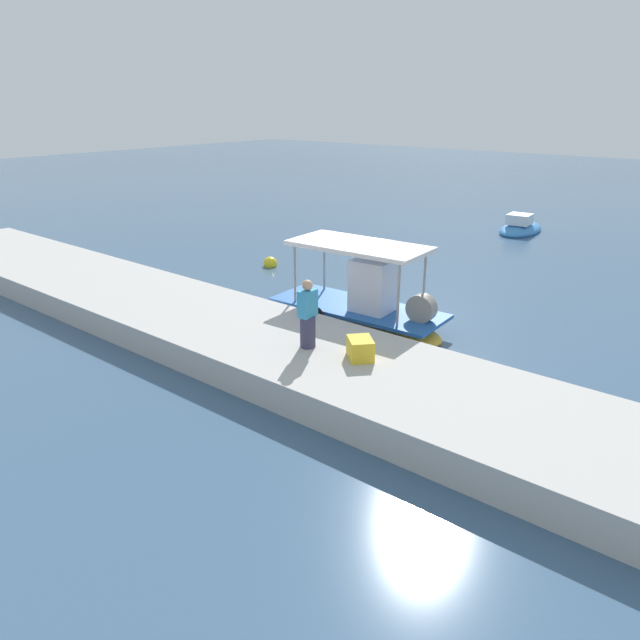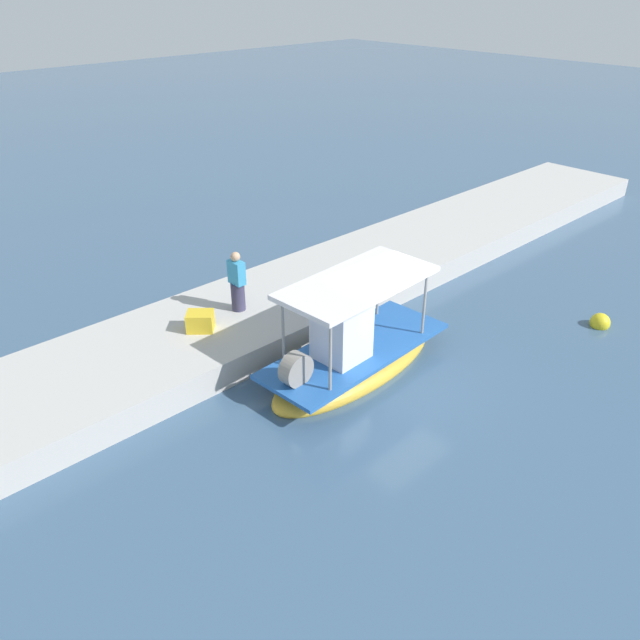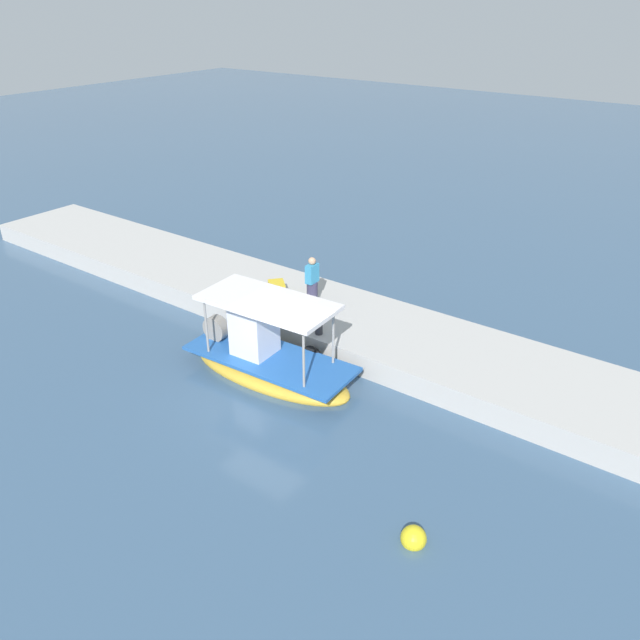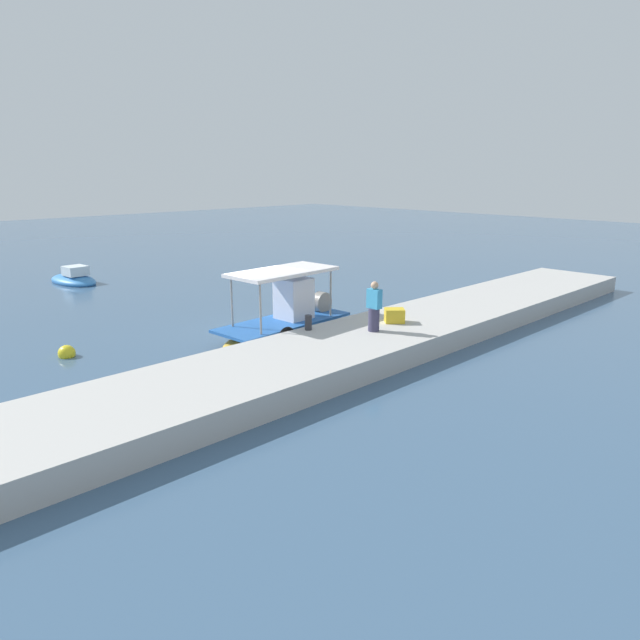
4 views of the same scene
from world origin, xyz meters
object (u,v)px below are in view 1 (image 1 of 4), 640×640
object	(u,v)px
mooring_bollard	(305,307)
main_fishing_boat	(360,311)
fisherman_near_bollard	(308,317)
marker_buoy	(270,263)
cargo_crate	(360,349)
moored_boat_near	(520,229)

from	to	relation	value
mooring_bollard	main_fishing_boat	bearing A→B (deg)	72.79
main_fishing_boat	mooring_bollard	distance (m)	1.97
main_fishing_boat	mooring_bollard	world-z (taller)	main_fishing_boat
fisherman_near_bollard	marker_buoy	distance (m)	10.17
mooring_bollard	marker_buoy	size ratio (longest dim) A/B	0.91
marker_buoy	fisherman_near_bollard	bearing A→B (deg)	-41.16
cargo_crate	moored_boat_near	size ratio (longest dim) A/B	0.18
main_fishing_boat	marker_buoy	xyz separation A→B (m)	(-6.68, 3.20, -0.36)
marker_buoy	cargo_crate	bearing A→B (deg)	-35.55
mooring_bollard	cargo_crate	size ratio (longest dim) A/B	0.75
fisherman_near_bollard	marker_buoy	world-z (taller)	fisherman_near_bollard
mooring_bollard	cargo_crate	xyz separation A→B (m)	(2.84, -1.39, -0.01)
main_fishing_boat	moored_boat_near	distance (m)	15.93
mooring_bollard	moored_boat_near	bearing A→B (deg)	92.80
fisherman_near_bollard	moored_boat_near	world-z (taller)	fisherman_near_bollard
fisherman_near_bollard	moored_boat_near	xyz separation A→B (m)	(-2.33, 19.30, -1.32)
fisherman_near_bollard	mooring_bollard	xyz separation A→B (m)	(-1.46, 1.61, -0.51)
fisherman_near_bollard	cargo_crate	world-z (taller)	fisherman_near_bollard
mooring_bollard	marker_buoy	xyz separation A→B (m)	(-6.12, 5.02, -0.87)
fisherman_near_bollard	cargo_crate	size ratio (longest dim) A/B	2.51
fisherman_near_bollard	moored_boat_near	distance (m)	19.48
main_fishing_boat	mooring_bollard	size ratio (longest dim) A/B	11.03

